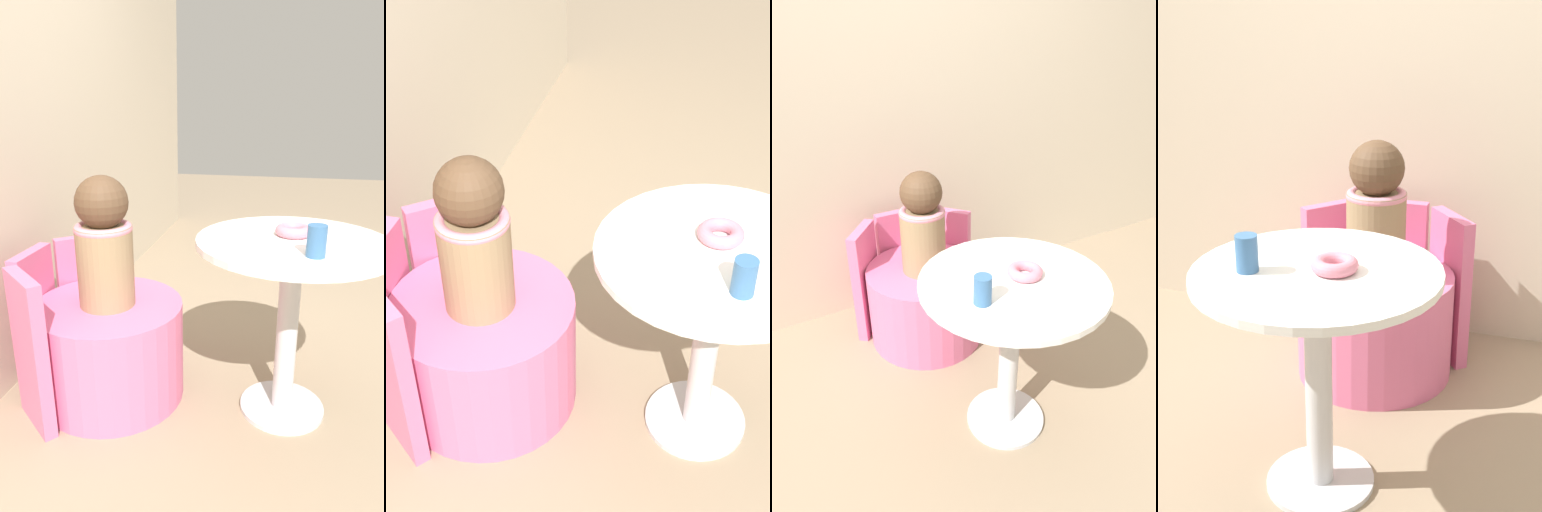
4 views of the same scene
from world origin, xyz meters
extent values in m
plane|color=gray|center=(0.00, 0.00, 0.00)|extent=(12.00, 12.00, 0.00)
cylinder|color=silver|center=(0.08, -0.03, 0.01)|extent=(0.33, 0.33, 0.02)
cylinder|color=silver|center=(0.08, -0.03, 0.35)|extent=(0.08, 0.08, 0.66)
cylinder|color=white|center=(0.08, -0.03, 0.69)|extent=(0.69, 0.69, 0.02)
cylinder|color=#DB6693|center=(0.05, 0.67, 0.20)|extent=(0.59, 0.59, 0.41)
cube|color=#DB6693|center=(0.05, 0.99, 0.30)|extent=(0.25, 0.05, 0.60)
cube|color=#DB6693|center=(0.29, 0.87, 0.30)|extent=(0.20, 0.22, 0.60)
cube|color=#DB6693|center=(-0.20, 0.87, 0.30)|extent=(0.20, 0.22, 0.60)
cylinder|color=#937A56|center=(0.05, 0.67, 0.56)|extent=(0.22, 0.22, 0.32)
torus|color=pink|center=(0.05, 0.67, 0.71)|extent=(0.22, 0.22, 0.04)
sphere|color=brown|center=(0.05, 0.67, 0.81)|extent=(0.20, 0.20, 0.20)
torus|color=pink|center=(0.13, -0.03, 0.72)|extent=(0.13, 0.13, 0.04)
cylinder|color=#386699|center=(-0.09, -0.10, 0.75)|extent=(0.06, 0.06, 0.10)
camera|label=1|loc=(-1.49, 0.00, 1.16)|focal=32.00mm
camera|label=2|loc=(-1.52, 0.00, 1.85)|focal=50.00mm
camera|label=3|loc=(-0.77, -1.14, 1.56)|focal=32.00mm
camera|label=4|loc=(0.71, -1.69, 1.43)|focal=50.00mm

